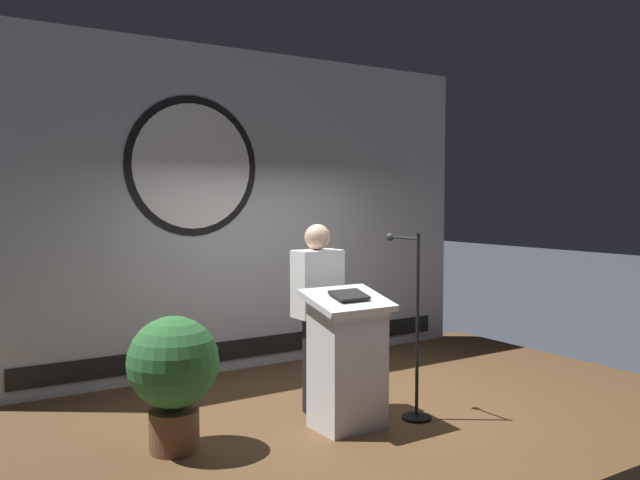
# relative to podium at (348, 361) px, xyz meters

# --- Properties ---
(ground_plane) EXTENTS (40.00, 40.00, 0.00)m
(ground_plane) POSITION_rel_podium_xyz_m (0.28, 0.30, -0.84)
(ground_plane) COLOR #383D47
(stage_platform) EXTENTS (6.40, 4.00, 0.30)m
(stage_platform) POSITION_rel_podium_xyz_m (0.28, 0.30, -0.69)
(stage_platform) COLOR brown
(stage_platform) RESTS_ON ground
(banner_display) EXTENTS (5.51, 0.12, 3.38)m
(banner_display) POSITION_rel_podium_xyz_m (0.25, 2.15, 1.15)
(banner_display) COLOR #B2B7C1
(banner_display) RESTS_ON stage_platform
(podium) EXTENTS (0.64, 0.50, 1.10)m
(podium) POSITION_rel_podium_xyz_m (0.00, 0.00, 0.00)
(podium) COLOR silver
(podium) RESTS_ON stage_platform
(speaker_person) EXTENTS (0.40, 0.26, 1.61)m
(speaker_person) POSITION_rel_podium_xyz_m (0.03, 0.48, 0.28)
(speaker_person) COLOR black
(speaker_person) RESTS_ON stage_platform
(microphone_stand) EXTENTS (0.24, 0.52, 1.54)m
(microphone_stand) POSITION_rel_podium_xyz_m (0.59, -0.10, 0.01)
(microphone_stand) COLOR black
(microphone_stand) RESTS_ON stage_platform
(potted_plant) EXTENTS (0.66, 0.66, 0.98)m
(potted_plant) POSITION_rel_podium_xyz_m (-1.33, 0.29, 0.05)
(potted_plant) COLOR brown
(potted_plant) RESTS_ON stage_platform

